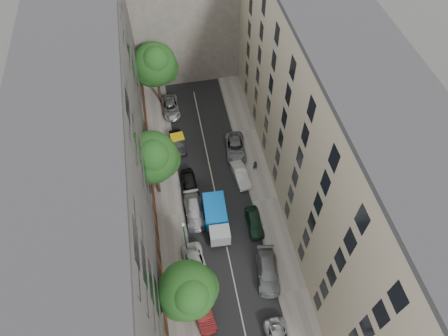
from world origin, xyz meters
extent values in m
plane|color=#4C4C49|center=(0.00, 0.00, 0.00)|extent=(120.00, 120.00, 0.00)
cube|color=black|center=(0.00, 0.00, 0.01)|extent=(8.00, 44.00, 0.02)
cube|color=gray|center=(-5.50, 0.00, 0.07)|extent=(3.00, 44.00, 0.15)
cube|color=gray|center=(5.50, 0.00, 0.07)|extent=(3.00, 44.00, 0.15)
cube|color=#514E4C|center=(-11.00, 0.00, 10.00)|extent=(8.00, 44.00, 20.00)
cube|color=#B3A98B|center=(11.00, 0.00, 10.00)|extent=(8.00, 44.00, 20.00)
cube|color=gray|center=(0.00, 28.00, 9.00)|extent=(18.00, 12.00, 18.00)
cube|color=black|center=(-0.60, -2.30, 0.58)|extent=(2.48, 5.79, 0.32)
cube|color=#A3A5A8|center=(-0.60, -4.30, 1.53)|extent=(2.18, 1.78, 1.79)
cube|color=#0D7CFF|center=(-0.60, -1.35, 1.68)|extent=(2.50, 3.90, 1.90)
cylinder|color=black|center=(-1.60, -4.30, 0.44)|extent=(0.29, 0.88, 0.88)
cylinder|color=black|center=(0.40, -4.30, 0.44)|extent=(0.29, 0.88, 0.88)
cylinder|color=black|center=(-1.60, -0.61, 0.44)|extent=(0.29, 0.88, 0.88)
cylinder|color=black|center=(0.40, -0.61, 0.44)|extent=(0.29, 0.88, 0.88)
imported|color=#4F0F10|center=(-3.60, -11.40, 0.74)|extent=(2.31, 4.70, 1.48)
imported|color=silver|center=(-3.60, -6.59, 0.66)|extent=(2.63, 4.94, 1.32)
imported|color=silver|center=(-2.80, -0.37, 0.72)|extent=(2.09, 5.02, 1.45)
imported|color=black|center=(-2.80, 3.40, 0.73)|extent=(1.99, 4.37, 1.45)
imported|color=black|center=(-3.38, 10.06, 0.69)|extent=(1.91, 4.32, 1.38)
imported|color=#B4B4B9|center=(-3.60, 16.60, 0.67)|extent=(2.37, 4.91, 1.35)
imported|color=slate|center=(3.47, -8.80, 0.76)|extent=(2.85, 5.46, 1.51)
imported|color=#152F20|center=(3.49, -3.01, 0.69)|extent=(1.72, 4.08, 1.38)
imported|color=silver|center=(3.35, 3.60, 0.69)|extent=(1.90, 4.31, 1.38)
imported|color=slate|center=(3.60, 7.80, 0.72)|extent=(2.88, 5.40, 1.45)
cylinder|color=#382619|center=(-4.63, -11.00, 1.48)|extent=(0.36, 0.36, 2.65)
cylinder|color=#382619|center=(-4.63, -11.00, 3.75)|extent=(0.24, 0.24, 1.90)
sphere|color=#1E4D19|center=(-4.63, -11.00, 5.61)|extent=(5.16, 5.16, 5.16)
sphere|color=#1E4D19|center=(-3.73, -10.60, 4.70)|extent=(3.87, 3.87, 3.87)
sphere|color=#1E4D19|center=(-5.33, -11.50, 5.08)|extent=(3.61, 3.61, 3.61)
sphere|color=#1E4D19|center=(-4.43, -11.80, 6.59)|extent=(3.36, 3.36, 3.36)
cylinder|color=#382619|center=(-6.40, 3.45, 1.69)|extent=(0.36, 0.36, 3.07)
cylinder|color=#382619|center=(-6.40, 3.45, 4.32)|extent=(0.24, 0.24, 2.19)
sphere|color=#1E4D19|center=(-6.40, 3.45, 6.47)|extent=(5.65, 5.65, 5.65)
sphere|color=#1E4D19|center=(-5.50, 3.85, 5.42)|extent=(4.24, 4.24, 4.24)
sphere|color=#1E4D19|center=(-7.10, 2.95, 5.86)|extent=(3.95, 3.95, 3.95)
sphere|color=#1E4D19|center=(-6.20, 2.65, 7.61)|extent=(3.67, 3.67, 3.67)
cylinder|color=#382619|center=(-4.81, 18.61, 1.70)|extent=(0.36, 0.36, 3.11)
cylinder|color=#382619|center=(-4.81, 18.61, 4.36)|extent=(0.24, 0.24, 2.22)
sphere|color=#1E4D19|center=(-4.81, 18.61, 6.54)|extent=(5.68, 5.68, 5.68)
sphere|color=#1E4D19|center=(-3.91, 19.01, 5.47)|extent=(4.26, 4.26, 4.26)
sphere|color=#1E4D19|center=(-5.51, 18.11, 5.92)|extent=(3.98, 3.98, 3.98)
sphere|color=#1E4D19|center=(-4.61, 17.81, 7.69)|extent=(3.69, 3.69, 3.69)
cylinder|color=#195A2E|center=(-4.20, -4.75, 2.93)|extent=(0.14, 0.14, 5.56)
sphere|color=silver|center=(-4.20, -4.75, 5.81)|extent=(0.36, 0.36, 0.36)
imported|color=black|center=(5.34, 4.48, 0.92)|extent=(0.60, 0.43, 1.55)
camera|label=1|loc=(-3.86, -23.70, 39.04)|focal=32.00mm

